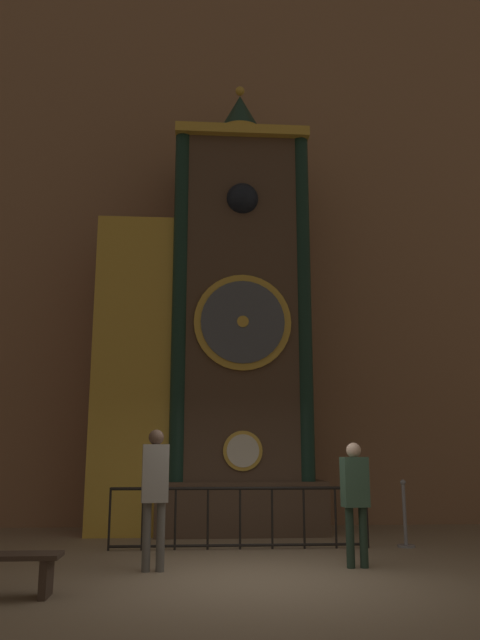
% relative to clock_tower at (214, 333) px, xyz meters
% --- Properties ---
extents(ground_plane, '(28.00, 28.00, 0.00)m').
position_rel_clock_tower_xyz_m(ground_plane, '(0.44, -4.38, -3.83)').
color(ground_plane, '#847056').
extents(cathedral_back_wall, '(24.00, 0.32, 15.77)m').
position_rel_clock_tower_xyz_m(cathedral_back_wall, '(0.36, 1.30, 4.04)').
color(cathedral_back_wall, '#936B4C').
rests_on(cathedral_back_wall, ground_plane).
extents(clock_tower, '(4.40, 1.78, 9.34)m').
position_rel_clock_tower_xyz_m(clock_tower, '(0.00, 0.00, 0.00)').
color(clock_tower, brown).
rests_on(clock_tower, ground_plane).
extents(railing_fence, '(4.12, 0.05, 0.95)m').
position_rel_clock_tower_xyz_m(railing_fence, '(0.37, -2.00, -3.31)').
color(railing_fence, black).
rests_on(railing_fence, ground_plane).
extents(visitor_near, '(0.36, 0.26, 1.78)m').
position_rel_clock_tower_xyz_m(visitor_near, '(-0.86, -3.80, -2.76)').
color(visitor_near, '#58554F').
rests_on(visitor_near, ground_plane).
extents(visitor_far, '(0.36, 0.26, 1.61)m').
position_rel_clock_tower_xyz_m(visitor_far, '(1.80, -3.72, -2.87)').
color(visitor_far, '#213427').
rests_on(visitor_far, ground_plane).
extents(stanchion_post, '(0.28, 0.28, 1.05)m').
position_rel_clock_tower_xyz_m(stanchion_post, '(3.05, -1.96, -3.49)').
color(stanchion_post, gray).
rests_on(stanchion_post, ground_plane).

